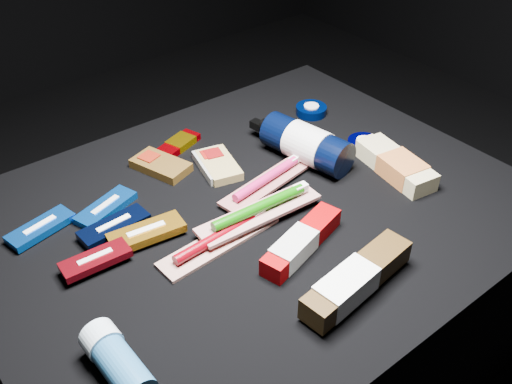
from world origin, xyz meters
TOP-DOWN VIEW (x-y plane):
  - ground at (0.00, 0.00)m, footprint 3.00×3.00m
  - cloth_table at (0.00, 0.00)m, footprint 0.98×0.78m
  - luna_bar_0 at (-0.22, 0.16)m, footprint 0.13×0.08m
  - luna_bar_1 at (-0.33, 0.17)m, footprint 0.12×0.07m
  - luna_bar_2 at (-0.23, 0.09)m, footprint 0.13×0.05m
  - luna_bar_3 at (-0.20, 0.04)m, footprint 0.13×0.07m
  - luna_bar_4 at (-0.30, 0.03)m, footprint 0.11×0.05m
  - clif_bar_0 at (-0.07, 0.21)m, footprint 0.10×0.13m
  - clif_bar_1 at (0.02, 0.15)m, footprint 0.08×0.12m
  - clif_bar_2 at (0.02, 0.14)m, footprint 0.09×0.13m
  - power_bar at (-0.01, 0.25)m, footprint 0.14×0.08m
  - lotion_bottle at (0.18, 0.05)m, footprint 0.11×0.25m
  - cream_tin_upper at (0.32, 0.19)m, footprint 0.07×0.07m
  - cream_tin_lower at (0.31, 0.01)m, footprint 0.07×0.07m
  - bodywash_bottle at (0.29, -0.09)m, footprint 0.09×0.19m
  - deodorant_stick at (-0.36, -0.17)m, footprint 0.05×0.12m
  - toothbrush_pack_0 at (-0.10, -0.04)m, footprint 0.23×0.07m
  - toothbrush_pack_1 at (0.06, 0.03)m, footprint 0.22×0.08m
  - toothbrush_pack_2 at (-0.01, -0.04)m, footprint 0.24×0.07m
  - toothpaste_carton_red at (-0.01, -0.14)m, footprint 0.19×0.09m
  - toothpaste_carton_green at (-0.01, -0.26)m, footprint 0.22×0.07m

SIDE VIEW (x-z plane):
  - ground at x=0.00m, z-range 0.00..0.00m
  - cloth_table at x=0.00m, z-range 0.00..0.40m
  - luna_bar_0 at x=-0.22m, z-range 0.40..0.41m
  - power_bar at x=-0.01m, z-range 0.40..0.42m
  - clif_bar_1 at x=0.02m, z-range 0.40..0.42m
  - clif_bar_2 at x=0.02m, z-range 0.40..0.42m
  - toothbrush_pack_0 at x=-0.10m, z-range 0.40..0.42m
  - clif_bar_0 at x=-0.07m, z-range 0.40..0.42m
  - luna_bar_1 at x=-0.33m, z-range 0.40..0.42m
  - cream_tin_lower at x=0.31m, z-range 0.40..0.42m
  - cream_tin_upper at x=0.32m, z-range 0.40..0.42m
  - luna_bar_2 at x=-0.23m, z-range 0.40..0.42m
  - luna_bar_3 at x=-0.20m, z-range 0.41..0.42m
  - toothbrush_pack_1 at x=0.06m, z-range 0.40..0.43m
  - luna_bar_4 at x=-0.30m, z-range 0.41..0.42m
  - toothpaste_carton_red at x=-0.01m, z-range 0.40..0.44m
  - bodywash_bottle at x=0.29m, z-range 0.40..0.44m
  - toothbrush_pack_2 at x=-0.01m, z-range 0.41..0.44m
  - deodorant_stick at x=-0.36m, z-range 0.40..0.45m
  - toothpaste_carton_green at x=-0.01m, z-range 0.40..0.45m
  - lotion_bottle at x=0.18m, z-range 0.40..0.48m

